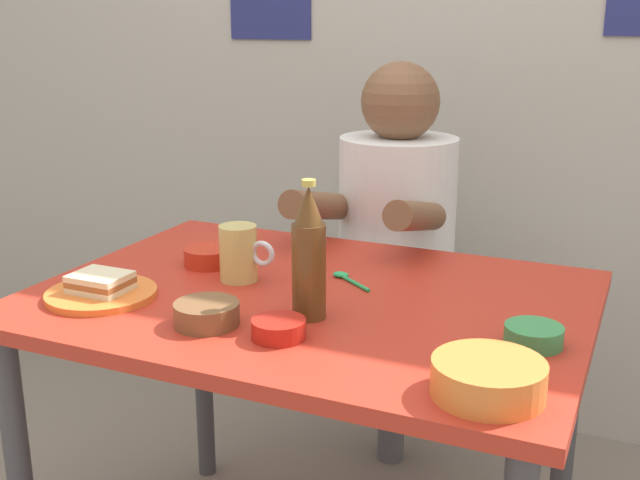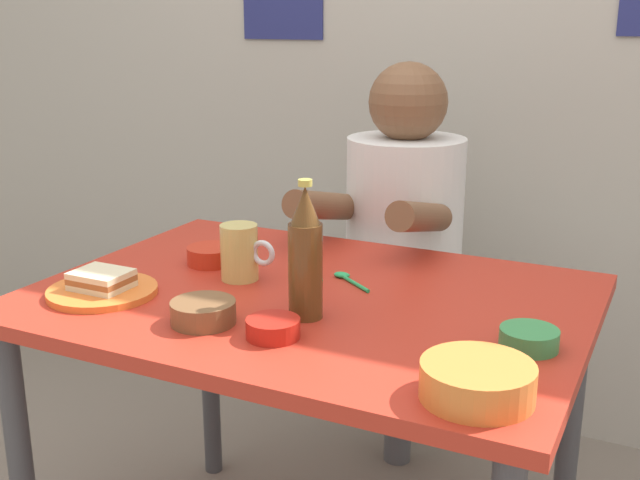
{
  "view_description": "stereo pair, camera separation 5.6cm",
  "coord_description": "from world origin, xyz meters",
  "px_view_note": "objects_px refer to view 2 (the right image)",
  "views": [
    {
      "loc": [
        0.62,
        -1.34,
        1.28
      ],
      "look_at": [
        0.0,
        0.05,
        0.84
      ],
      "focal_mm": 43.44,
      "sensor_mm": 36.0,
      "label": 1
    },
    {
      "loc": [
        0.67,
        -1.32,
        1.28
      ],
      "look_at": [
        0.0,
        0.05,
        0.84
      ],
      "focal_mm": 43.44,
      "sensor_mm": 36.0,
      "label": 2
    }
  ],
  "objects_px": {
    "sandwich": "(102,280)",
    "beer_mug": "(240,252)",
    "stool": "(400,352)",
    "person_seated": "(403,213)",
    "beer_bottle": "(305,256)",
    "soup_bowl_orange": "(477,380)",
    "plate_orange": "(102,291)",
    "dining_table": "(309,336)"
  },
  "relations": [
    {
      "from": "dining_table",
      "to": "person_seated",
      "type": "bearing_deg",
      "value": 92.43
    },
    {
      "from": "person_seated",
      "to": "beer_mug",
      "type": "relative_size",
      "value": 5.71
    },
    {
      "from": "dining_table",
      "to": "sandwich",
      "type": "xyz_separation_m",
      "value": [
        -0.37,
        -0.19,
        0.13
      ]
    },
    {
      "from": "sandwich",
      "to": "dining_table",
      "type": "bearing_deg",
      "value": 27.03
    },
    {
      "from": "person_seated",
      "to": "beer_bottle",
      "type": "bearing_deg",
      "value": -83.93
    },
    {
      "from": "stool",
      "to": "plate_orange",
      "type": "bearing_deg",
      "value": -112.87
    },
    {
      "from": "person_seated",
      "to": "plate_orange",
      "type": "bearing_deg",
      "value": -113.16
    },
    {
      "from": "person_seated",
      "to": "beer_mug",
      "type": "xyz_separation_m",
      "value": [
        -0.14,
        -0.6,
        0.03
      ]
    },
    {
      "from": "stool",
      "to": "plate_orange",
      "type": "xyz_separation_m",
      "value": [
        -0.35,
        -0.82,
        0.4
      ]
    },
    {
      "from": "dining_table",
      "to": "soup_bowl_orange",
      "type": "height_order",
      "value": "soup_bowl_orange"
    },
    {
      "from": "dining_table",
      "to": "soup_bowl_orange",
      "type": "bearing_deg",
      "value": -34.57
    },
    {
      "from": "dining_table",
      "to": "plate_orange",
      "type": "bearing_deg",
      "value": -152.97
    },
    {
      "from": "stool",
      "to": "plate_orange",
      "type": "relative_size",
      "value": 2.05
    },
    {
      "from": "beer_bottle",
      "to": "soup_bowl_orange",
      "type": "relative_size",
      "value": 1.54
    },
    {
      "from": "stool",
      "to": "beer_bottle",
      "type": "xyz_separation_m",
      "value": [
        0.08,
        -0.75,
        0.51
      ]
    },
    {
      "from": "sandwich",
      "to": "soup_bowl_orange",
      "type": "bearing_deg",
      "value": -7.33
    },
    {
      "from": "soup_bowl_orange",
      "to": "stool",
      "type": "bearing_deg",
      "value": 116.04
    },
    {
      "from": "stool",
      "to": "beer_mug",
      "type": "bearing_deg",
      "value": -103.24
    },
    {
      "from": "stool",
      "to": "person_seated",
      "type": "relative_size",
      "value": 0.63
    },
    {
      "from": "dining_table",
      "to": "soup_bowl_orange",
      "type": "distance_m",
      "value": 0.53
    },
    {
      "from": "sandwich",
      "to": "beer_mug",
      "type": "distance_m",
      "value": 0.29
    },
    {
      "from": "beer_mug",
      "to": "sandwich",
      "type": "bearing_deg",
      "value": -134.49
    },
    {
      "from": "person_seated",
      "to": "beer_bottle",
      "type": "relative_size",
      "value": 2.75
    },
    {
      "from": "plate_orange",
      "to": "dining_table",
      "type": "bearing_deg",
      "value": 27.03
    },
    {
      "from": "dining_table",
      "to": "plate_orange",
      "type": "distance_m",
      "value": 0.43
    },
    {
      "from": "plate_orange",
      "to": "beer_mug",
      "type": "bearing_deg",
      "value": 45.51
    },
    {
      "from": "plate_orange",
      "to": "sandwich",
      "type": "height_order",
      "value": "sandwich"
    },
    {
      "from": "stool",
      "to": "person_seated",
      "type": "bearing_deg",
      "value": -90.0
    },
    {
      "from": "beer_mug",
      "to": "beer_bottle",
      "type": "xyz_separation_m",
      "value": [
        0.22,
        -0.13,
        0.06
      ]
    },
    {
      "from": "person_seated",
      "to": "sandwich",
      "type": "bearing_deg",
      "value": -113.16
    },
    {
      "from": "dining_table",
      "to": "beer_mug",
      "type": "bearing_deg",
      "value": 175.02
    },
    {
      "from": "stool",
      "to": "beer_mug",
      "type": "height_order",
      "value": "beer_mug"
    },
    {
      "from": "sandwich",
      "to": "soup_bowl_orange",
      "type": "xyz_separation_m",
      "value": [
        0.8,
        -0.1,
        -0.0
      ]
    },
    {
      "from": "stool",
      "to": "beer_bottle",
      "type": "height_order",
      "value": "beer_bottle"
    },
    {
      "from": "plate_orange",
      "to": "beer_mug",
      "type": "height_order",
      "value": "beer_mug"
    },
    {
      "from": "beer_mug",
      "to": "soup_bowl_orange",
      "type": "xyz_separation_m",
      "value": [
        0.6,
        -0.31,
        -0.03
      ]
    },
    {
      "from": "person_seated",
      "to": "beer_mug",
      "type": "bearing_deg",
      "value": -103.48
    },
    {
      "from": "person_seated",
      "to": "stool",
      "type": "bearing_deg",
      "value": 90.0
    },
    {
      "from": "beer_bottle",
      "to": "plate_orange",
      "type": "bearing_deg",
      "value": -170.16
    },
    {
      "from": "stool",
      "to": "soup_bowl_orange",
      "type": "bearing_deg",
      "value": -63.96
    },
    {
      "from": "stool",
      "to": "sandwich",
      "type": "distance_m",
      "value": 0.99
    },
    {
      "from": "sandwich",
      "to": "soup_bowl_orange",
      "type": "height_order",
      "value": "soup_bowl_orange"
    }
  ]
}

